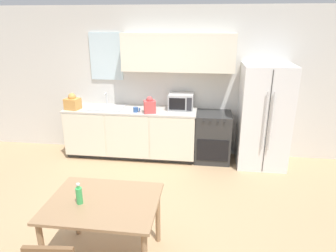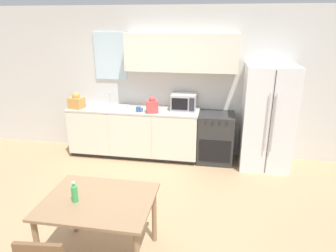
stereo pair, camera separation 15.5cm
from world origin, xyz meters
name	(u,v)px [view 2 (the right image)]	position (x,y,z in m)	size (l,w,h in m)	color
ground_plane	(138,209)	(0.00, 0.00, 0.00)	(12.00, 12.00, 0.00)	tan
wall_back	(167,78)	(0.05, 2.01, 1.45)	(12.00, 0.38, 2.70)	silver
kitchen_counter	(134,132)	(-0.52, 1.71, 0.46)	(2.40, 0.64, 0.92)	#333333
oven_range	(215,138)	(0.99, 1.72, 0.44)	(0.62, 0.61, 0.89)	#2D2D2D
refrigerator	(267,118)	(1.83, 1.66, 0.89)	(0.82, 0.75, 1.77)	white
kitchen_sink	(108,107)	(-1.01, 1.71, 0.93)	(0.72, 0.41, 0.26)	#B7BABC
microwave	(184,102)	(0.39, 1.81, 1.06)	(0.44, 0.36, 0.29)	#B7BABC
coffee_mug	(139,109)	(-0.37, 1.55, 0.96)	(0.12, 0.09, 0.08)	#335999
grocery_bag_0	(152,105)	(-0.13, 1.53, 1.05)	(0.24, 0.22, 0.29)	#D14C4C
grocery_bag_1	(76,101)	(-1.55, 1.57, 1.04)	(0.28, 0.25, 0.30)	#DB994C
dining_table	(99,208)	(-0.14, -0.93, 0.63)	(1.10, 0.85, 0.73)	#997551
drink_bottle	(75,193)	(-0.35, -1.00, 0.83)	(0.06, 0.06, 0.22)	#3FB259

